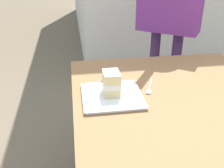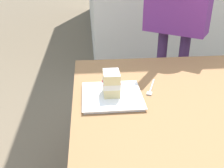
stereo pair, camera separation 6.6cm
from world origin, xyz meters
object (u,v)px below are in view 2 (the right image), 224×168
Objects in this scene: patio_table at (179,124)px; dessert_plate at (112,96)px; dessert_fork at (151,88)px; cake_slice at (111,83)px.

patio_table is 4.17× the size of dessert_plate.
patio_table is 7.03× the size of dessert_fork.
dessert_fork is at bearing 31.42° from patio_table.
dessert_plate is 0.21m from dessert_fork.
patio_table is at bearing -109.13° from cake_slice.
patio_table is at bearing -107.74° from dessert_plate.
dessert_fork is (0.17, 0.10, 0.10)m from patio_table.
dessert_fork reaches higher than patio_table.
patio_table is 0.37m from cake_slice.
cake_slice is at bearing 70.87° from patio_table.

